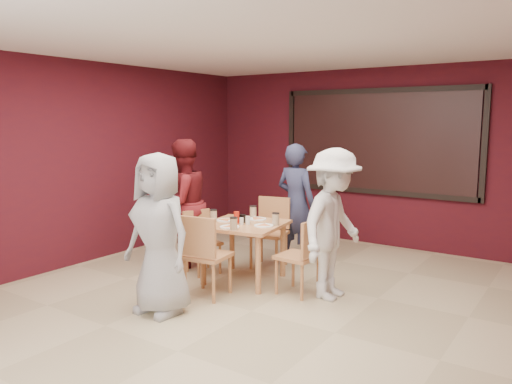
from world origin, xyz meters
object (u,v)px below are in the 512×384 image
Objects in this scene: diner_front at (159,234)px; diner_back at (296,203)px; dining_table at (244,230)px; diner_left at (182,203)px; chair_left at (201,238)px; chair_back at (271,228)px; chair_right at (303,252)px; chair_front at (204,252)px; diner_right at (333,224)px.

diner_front is 1.00× the size of diner_back.
diner_back reaches higher than diner_front.
dining_table is 1.09m from diner_left.
diner_front is 0.96× the size of diner_left.
chair_left is 1.48m from diner_front.
chair_right is at bearing -39.69° from chair_back.
diner_back reaches higher than chair_front.
chair_front is 1.13m from chair_right.
chair_front is 0.55× the size of diner_left.
chair_front is 1.17× the size of chair_left.
diner_right is (1.25, -0.66, 0.31)m from chair_back.
chair_left is (-0.69, -0.03, -0.18)m from dining_table.
diner_front is at bearing 90.38° from diner_back.
chair_left is at bearing 132.77° from chair_front.
chair_back is (-0.08, 0.74, -0.11)m from dining_table.
dining_table is 1.19m from diner_right.
chair_left is (-0.68, 0.73, -0.08)m from chair_front.
dining_table is 1.11× the size of chair_front.
chair_left is at bearing 179.47° from chair_right.
chair_right is (0.86, -0.04, -0.14)m from dining_table.
diner_back is 1.57m from diner_left.
diner_right is (1.28, 1.41, 0.01)m from diner_front.
chair_right reaches higher than dining_table.
diner_back is at bearing 47.48° from diner_right.
chair_front is at bearing 61.70° from diner_left.
diner_right reaches higher than chair_right.
chair_back is at bearing 133.86° from diner_left.
diner_right is at bearing 48.76° from diner_front.
diner_left is (-0.38, 0.07, 0.41)m from chair_left.
diner_front is 2.44m from diner_back.
diner_left reaches higher than chair_left.
diner_left reaches higher than dining_table.
diner_front reaches higher than chair_back.
dining_table is 0.75m from chair_back.
dining_table is at bearing -84.13° from chair_back.
chair_right is at bearing 128.92° from diner_back.
diner_back is 0.96× the size of diner_left.
chair_right is at bearing 110.82° from diner_right.
chair_front is at bearing 126.44° from diner_right.
diner_front is (0.58, -1.31, 0.37)m from chair_left.
chair_left is 1.42m from diner_back.
diner_left is at bearing 91.93° from diner_right.
diner_front is 1.91m from diner_right.
chair_right is 0.52× the size of diner_right.
dining_table is at bearing 2.18° from chair_left.
diner_left reaches higher than diner_back.
chair_back reaches higher than dining_table.
chair_back reaches higher than chair_right.
diner_right reaches higher than dining_table.
diner_front is 1.68m from diner_left.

